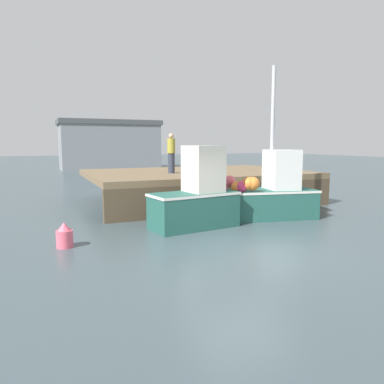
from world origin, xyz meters
TOP-DOWN VIEW (x-y plane):
  - ground at (0.00, 0.00)m, footprint 120.00×160.00m
  - pier at (2.23, 7.28)m, footprint 9.92×6.74m
  - fishing_boat_near_left at (-0.03, 2.69)m, footprint 3.01×1.67m
  - fishing_boat_near_right at (3.10, 3.03)m, footprint 3.49×2.11m
  - dockworker at (0.73, 7.09)m, footprint 0.34×0.34m
  - warehouse at (2.82, 31.82)m, footprint 10.46×4.93m
  - mooring_buoy_foreground at (-4.18, 1.95)m, footprint 0.43×0.43m

SIDE VIEW (x-z plane):
  - ground at x=0.00m, z-range -0.10..0.00m
  - mooring_buoy_foreground at x=-4.18m, z-range -0.03..0.64m
  - fishing_boat_near_right at x=3.10m, z-range -1.79..3.64m
  - fishing_boat_near_left at x=-0.03m, z-range -0.35..2.31m
  - pier at x=2.23m, z-range 0.46..1.89m
  - dockworker at x=0.73m, z-range 1.43..3.17m
  - warehouse at x=2.82m, z-range 0.02..5.16m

